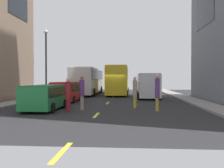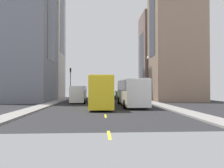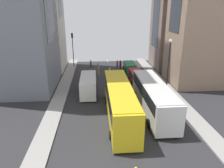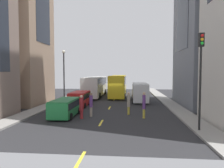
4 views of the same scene
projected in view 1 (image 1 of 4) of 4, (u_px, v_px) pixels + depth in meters
name	position (u px, v px, depth m)	size (l,w,h in m)	color
ground_plane	(113.00, 97.00, 27.69)	(40.87, 40.87, 0.00)	#28282B
sidewalk_west	(47.00, 96.00, 28.23)	(1.82, 44.00, 0.15)	gray
sidewalk_east	(182.00, 97.00, 27.15)	(1.82, 44.00, 0.15)	gray
lane_stripe_0	(62.00, 152.00, 6.75)	(0.16, 2.00, 0.01)	yellow
lane_stripe_1	(96.00, 115.00, 13.73)	(0.16, 2.00, 0.01)	yellow
lane_stripe_2	(108.00, 103.00, 20.71)	(0.16, 2.00, 0.01)	yellow
lane_stripe_3	(113.00, 97.00, 27.69)	(0.16, 2.00, 0.01)	yellow
lane_stripe_4	(117.00, 93.00, 34.67)	(0.16, 2.00, 0.01)	yellow
lane_stripe_5	(119.00, 91.00, 41.65)	(0.16, 2.00, 0.01)	yellow
lane_stripe_6	(120.00, 89.00, 48.63)	(0.16, 2.00, 0.01)	yellow
city_bus_white	(88.00, 79.00, 32.17)	(2.80, 11.45, 3.35)	silver
streetcar_yellow	(118.00, 78.00, 33.01)	(2.70, 12.44, 3.59)	yellow
delivery_van_white	(148.00, 84.00, 25.94)	(2.25, 6.00, 2.58)	white
car_green_0	(45.00, 95.00, 15.99)	(2.03, 4.37, 1.62)	#1E7238
car_red_1	(67.00, 90.00, 21.83)	(2.02, 4.34, 1.75)	red
pedestrian_crossing_near	(68.00, 94.00, 15.19)	(0.37, 0.37, 2.10)	maroon
pedestrian_crossing_mid	(157.00, 91.00, 15.47)	(0.29, 0.29, 2.32)	gold
pedestrian_waiting_curb	(82.00, 92.00, 16.04)	(0.32, 0.32, 2.21)	gray
pedestrian_walking_far	(135.00, 91.00, 16.99)	(0.30, 0.30, 2.17)	gold
streetlamp_near	(46.00, 56.00, 26.54)	(0.44, 0.44, 7.14)	black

